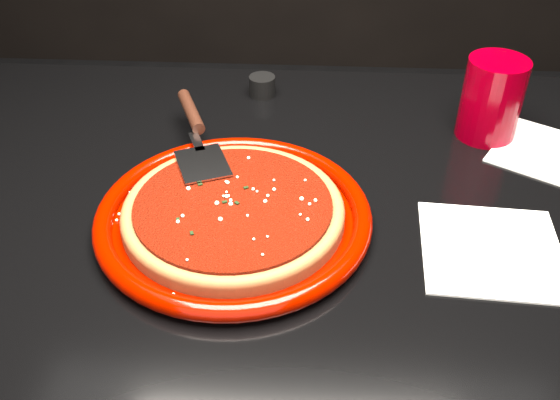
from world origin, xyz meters
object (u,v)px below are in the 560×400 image
object	(u,v)px
table	(293,363)
cup	(492,99)
ramekin	(262,86)
pizza_server	(197,133)
plate	(234,216)

from	to	relation	value
table	cup	size ratio (longest dim) A/B	9.20
table	ramekin	xyz separation A→B (m)	(-0.07, 0.30, 0.39)
pizza_server	cup	size ratio (longest dim) A/B	2.19
plate	cup	bearing A→B (deg)	33.21
table	plate	size ratio (longest dim) A/B	3.26
pizza_server	plate	bearing A→B (deg)	-86.99
table	ramekin	size ratio (longest dim) A/B	25.71
table	ramekin	world-z (taller)	ramekin
plate	table	bearing A→B (deg)	39.31
table	cup	world-z (taller)	cup
pizza_server	ramekin	xyz separation A→B (m)	(0.08, 0.21, -0.03)
plate	cup	size ratio (longest dim) A/B	2.82
plate	pizza_server	distance (m)	0.17
cup	table	bearing A→B (deg)	-148.62
plate	cup	distance (m)	0.46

